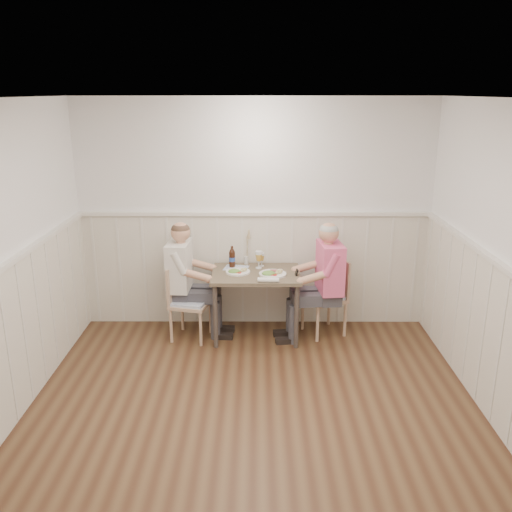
% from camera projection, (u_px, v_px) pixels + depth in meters
% --- Properties ---
extents(ground_plane, '(4.50, 4.50, 0.00)m').
position_uv_depth(ground_plane, '(253.00, 434.00, 4.37)').
color(ground_plane, '#452919').
extents(room_shell, '(4.04, 4.54, 2.60)m').
position_uv_depth(room_shell, '(253.00, 254.00, 3.92)').
color(room_shell, white).
rests_on(room_shell, ground).
extents(wainscot, '(4.00, 4.49, 1.34)m').
position_uv_depth(wainscot, '(254.00, 321.00, 4.82)').
color(wainscot, silver).
rests_on(wainscot, ground).
extents(dining_table, '(0.96, 0.70, 0.75)m').
position_uv_depth(dining_table, '(256.00, 281.00, 5.93)').
color(dining_table, brown).
rests_on(dining_table, ground).
extents(chair_right, '(0.54, 0.54, 0.87)m').
position_uv_depth(chair_right, '(328.00, 293.00, 6.08)').
color(chair_right, tan).
rests_on(chair_right, ground).
extents(chair_left, '(0.48, 0.48, 0.84)m').
position_uv_depth(chair_left, '(186.00, 299.00, 5.95)').
color(chair_left, tan).
rests_on(chair_left, ground).
extents(man_in_pink, '(0.65, 0.45, 1.35)m').
position_uv_depth(man_in_pink, '(325.00, 290.00, 5.91)').
color(man_in_pink, '#3F3F47').
rests_on(man_in_pink, ground).
extents(diner_cream, '(0.63, 0.44, 1.33)m').
position_uv_depth(diner_cream, '(184.00, 288.00, 6.00)').
color(diner_cream, '#3F3F47').
rests_on(diner_cream, ground).
extents(plate_man, '(0.30, 0.30, 0.07)m').
position_uv_depth(plate_man, '(272.00, 273.00, 5.82)').
color(plate_man, white).
rests_on(plate_man, dining_table).
extents(plate_diner, '(0.27, 0.27, 0.07)m').
position_uv_depth(plate_diner, '(237.00, 271.00, 5.89)').
color(plate_diner, white).
rests_on(plate_diner, dining_table).
extents(beer_glass_a, '(0.06, 0.06, 0.15)m').
position_uv_depth(beer_glass_a, '(262.00, 257.00, 6.09)').
color(beer_glass_a, silver).
rests_on(beer_glass_a, dining_table).
extents(beer_glass_b, '(0.08, 0.08, 0.20)m').
position_uv_depth(beer_glass_b, '(259.00, 257.00, 6.01)').
color(beer_glass_b, silver).
rests_on(beer_glass_b, dining_table).
extents(beer_bottle, '(0.07, 0.07, 0.25)m').
position_uv_depth(beer_bottle, '(232.00, 258.00, 6.06)').
color(beer_bottle, black).
rests_on(beer_bottle, dining_table).
extents(rolled_napkin, '(0.22, 0.06, 0.05)m').
position_uv_depth(rolled_napkin, '(268.00, 280.00, 5.60)').
color(rolled_napkin, white).
rests_on(rolled_napkin, dining_table).
extents(grass_vase, '(0.05, 0.05, 0.43)m').
position_uv_depth(grass_vase, '(246.00, 248.00, 6.15)').
color(grass_vase, silver).
rests_on(grass_vase, dining_table).
extents(gingham_mat, '(0.30, 0.26, 0.01)m').
position_uv_depth(gingham_mat, '(236.00, 268.00, 6.05)').
color(gingham_mat, '#718DC2').
rests_on(gingham_mat, dining_table).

